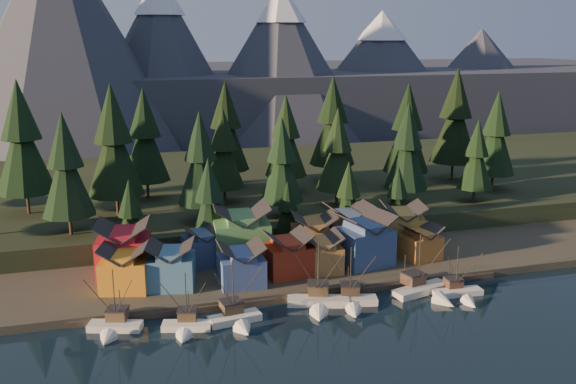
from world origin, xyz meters
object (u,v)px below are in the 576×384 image
object	(u,v)px
boat_6	(461,288)
boat_2	(237,311)
house_back_0	(124,247)
house_back_1	(202,245)
boat_3	(318,295)
boat_5	(426,284)
boat_1	(186,319)
boat_4	(352,294)
house_front_0	(125,266)
boat_0	(113,319)
house_front_1	(171,264)

from	to	relation	value
boat_6	boat_2	bearing A→B (deg)	-177.92
house_back_0	house_back_1	bearing A→B (deg)	15.04
boat_3	boat_5	xyz separation A→B (m)	(20.75, -0.61, -0.14)
boat_5	house_back_0	world-z (taller)	house_back_0
boat_3	house_back_0	world-z (taller)	house_back_0
boat_1	boat_2	distance (m)	8.47
boat_3	house_back_0	xyz separation A→B (m)	(-32.02, 21.85, 4.73)
boat_3	house_back_0	bearing A→B (deg)	163.30
boat_1	boat_4	xyz separation A→B (m)	(29.48, 1.69, 0.10)
house_front_0	boat_6	bearing A→B (deg)	-1.77
boat_1	boat_2	xyz separation A→B (m)	(8.46, 0.26, 0.31)
boat_0	house_back_1	size ratio (longest dim) A/B	1.36
boat_1	boat_5	distance (m)	44.48
boat_0	boat_4	world-z (taller)	boat_4
boat_2	house_back_0	size ratio (longest dim) A/B	1.06
boat_3	boat_4	distance (m)	5.91
house_front_0	boat_4	bearing A→B (deg)	-7.25
boat_5	house_back_0	bearing A→B (deg)	141.60
house_back_0	boat_0	bearing A→B (deg)	-87.98
boat_4	house_front_0	distance (m)	41.15
house_front_0	boat_0	bearing A→B (deg)	-86.32
boat_1	house_front_0	distance (m)	19.52
boat_2	boat_4	distance (m)	21.07
boat_1	house_back_0	bearing A→B (deg)	124.07
boat_4	boat_5	distance (m)	14.95
boat_0	boat_1	world-z (taller)	boat_0
boat_2	boat_3	xyz separation A→B (m)	(15.21, 2.52, -0.05)
boat_1	house_back_0	distance (m)	26.48
boat_6	house_front_0	size ratio (longest dim) A/B	1.02
house_front_1	boat_3	bearing A→B (deg)	-15.76
boat_1	boat_5	bearing A→B (deg)	18.14
house_back_0	house_back_1	xyz separation A→B (m)	(15.39, 1.42, -1.36)
boat_4	house_back_1	world-z (taller)	boat_4
boat_4	boat_1	bearing A→B (deg)	-162.49
boat_0	boat_2	distance (m)	19.94
house_front_1	boat_0	bearing A→B (deg)	-117.08
boat_0	boat_1	bearing A→B (deg)	3.37
boat_2	boat_5	size ratio (longest dim) A/B	0.92
boat_2	boat_4	xyz separation A→B (m)	(21.02, 1.43, -0.20)
boat_1	boat_4	world-z (taller)	boat_4
boat_5	house_back_1	xyz separation A→B (m)	(-37.38, 23.88, 3.50)
boat_2	house_front_0	world-z (taller)	boat_2
boat_1	boat_4	distance (m)	29.53
boat_1	boat_4	size ratio (longest dim) A/B	0.92
house_front_0	house_front_1	xyz separation A→B (m)	(8.14, -1.17, 0.06)
boat_1	house_back_1	xyz separation A→B (m)	(7.04, 26.05, 3.63)
boat_0	house_back_1	distance (m)	29.65
boat_5	boat_6	distance (m)	6.16
boat_0	house_front_1	world-z (taller)	boat_0
boat_1	house_front_0	world-z (taller)	house_front_0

